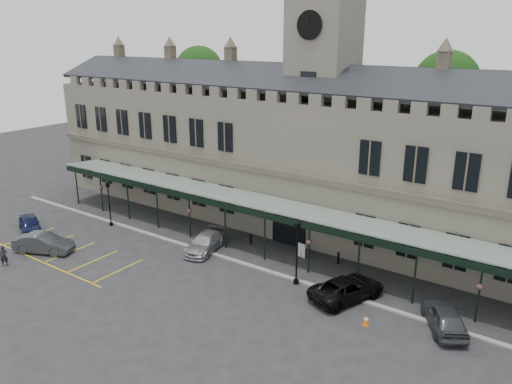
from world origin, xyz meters
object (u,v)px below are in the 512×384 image
Objects in this scene: car_taxi at (205,243)px; car_left_b at (43,243)px; sign_board at (302,250)px; car_right_a at (444,317)px; lamp_post_mid at (297,246)px; person_a at (4,256)px; lamp_post_left at (109,199)px; traffic_cone at (366,321)px; clock_tower at (322,85)px; car_left_a at (30,224)px; station_building at (319,160)px; car_van at (347,288)px.

car_left_b is at bearing -157.26° from car_taxi.
car_right_a is (12.33, -3.96, 0.21)m from sign_board.
car_right_a reaches higher than sign_board.
lamp_post_mid is 3.09× the size of person_a.
traffic_cone is (26.59, -2.08, -2.35)m from lamp_post_left.
clock_tower reaches higher than lamp_post_mid.
car_left_a is 0.90× the size of car_right_a.
car_right_a is 2.86× the size of person_a.
lamp_post_mid is 1.02× the size of car_taxi.
car_right_a is at bearing 1.12° from lamp_post_mid.
station_building is at bearing 129.02° from traffic_cone.
sign_board is 21.33m from car_left_b.
car_right_a is (30.33, 7.48, -0.01)m from car_left_b.
clock_tower is 16.83m from car_taxi.
clock_tower is at bearing 115.36° from sign_board.
car_van is at bearing -96.55° from car_left_b.
car_left_b is 25.01m from car_van.
lamp_post_mid is at bearing 0.27° from lamp_post_left.
station_building reaches higher than lamp_post_mid.
station_building is 27.25m from person_a.
car_right_a is at bearing 0.56° from lamp_post_left.
sign_board is 0.24× the size of car_taxi.
car_left_b is 2.98× the size of person_a.
car_taxi is at bearing 3.84° from lamp_post_left.
station_building is at bearing -30.72° from car_van.
station_building is 9.14m from sign_board.
car_left_a is at bearing -23.03° from car_right_a.
station_building is 10.88× the size of car_van.
lamp_post_mid is 1.04× the size of car_left_b.
sign_board is at bearing -81.40° from car_left_b.
sign_board is at bearing 13.10° from lamp_post_left.
traffic_cone is at bearing -36.78° from person_a.
traffic_cone is 10.44m from sign_board.
car_right_a is at bearing -55.50° from car_left_a.
car_van is at bearing -27.19° from sign_board.
car_van is (3.92, 0.15, -2.24)m from lamp_post_mid.
traffic_cone is at bearing -102.85° from car_left_b.
clock_tower is 4.98× the size of car_taxi.
station_building is 27.09m from car_left_a.
lamp_post_left is 7.44m from car_left_a.
lamp_post_mid is 1.20× the size of car_left_a.
lamp_post_left is at bearing -159.82° from sign_board.
traffic_cone is 27.79m from person_a.
car_taxi is at bearing -43.87° from car_left_a.
sign_board is at bearing 115.21° from lamp_post_mid.
lamp_post_mid reaches higher than person_a.
traffic_cone is 0.54× the size of sign_board.
car_van is 1.18× the size of car_right_a.
station_building is at bearing 115.59° from sign_board.
person_a reaches higher than sign_board.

